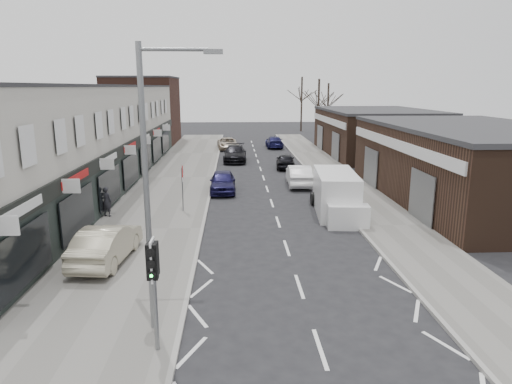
{
  "coord_description": "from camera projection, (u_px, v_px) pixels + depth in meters",
  "views": [
    {
      "loc": [
        -2.3,
        -13.07,
        6.99
      ],
      "look_at": [
        -1.37,
        5.87,
        2.6
      ],
      "focal_mm": 32.0,
      "sensor_mm": 36.0,
      "label": 1
    }
  ],
  "objects": [
    {
      "name": "brick_block_far",
      "position": [
        143.0,
        111.0,
        56.65
      ],
      "size": [
        8.0,
        10.0,
        8.0
      ],
      "primitive_type": "cube",
      "color": "#42241C",
      "rests_on": "ground"
    },
    {
      "name": "pavement_right",
      "position": [
        336.0,
        176.0,
        36.07
      ],
      "size": [
        3.5,
        64.0,
        0.12
      ],
      "primitive_type": "cube",
      "color": "slate",
      "rests_on": "ground"
    },
    {
      "name": "pedestrian",
      "position": [
        107.0,
        202.0,
        24.59
      ],
      "size": [
        0.7,
        0.58,
        1.64
      ],
      "primitive_type": "imported",
      "rotation": [
        0.0,
        0.0,
        2.79
      ],
      "color": "black",
      "rests_on": "pavement_left"
    },
    {
      "name": "ground",
      "position": [
        308.0,
        313.0,
        14.41
      ],
      "size": [
        160.0,
        160.0,
        0.0
      ],
      "primitive_type": "plane",
      "color": "black",
      "rests_on": "ground"
    },
    {
      "name": "parked_car_right_c",
      "position": [
        274.0,
        142.0,
        53.38
      ],
      "size": [
        1.88,
        4.6,
        1.33
      ],
      "primitive_type": "imported",
      "rotation": [
        0.0,
        0.0,
        3.14
      ],
      "color": "#161644",
      "rests_on": "ground"
    },
    {
      "name": "tree_far_a",
      "position": [
        317.0,
        140.0,
        61.54
      ],
      "size": [
        3.6,
        3.6,
        8.0
      ],
      "primitive_type": null,
      "color": "#382D26",
      "rests_on": "ground"
    },
    {
      "name": "parked_car_right_a",
      "position": [
        299.0,
        175.0,
        32.9
      ],
      "size": [
        1.79,
        4.62,
        1.5
      ],
      "primitive_type": "imported",
      "rotation": [
        0.0,
        0.0,
        3.1
      ],
      "color": "silver",
      "rests_on": "ground"
    },
    {
      "name": "white_van",
      "position": [
        336.0,
        195.0,
        25.45
      ],
      "size": [
        2.57,
        6.17,
        2.34
      ],
      "rotation": [
        0.0,
        0.0,
        -0.09
      ],
      "color": "white",
      "rests_on": "ground"
    },
    {
      "name": "warning_sign",
      "position": [
        183.0,
        175.0,
        25.34
      ],
      "size": [
        0.12,
        0.8,
        2.7
      ],
      "color": "slate",
      "rests_on": "pavement_left"
    },
    {
      "name": "parked_car_right_b",
      "position": [
        286.0,
        161.0,
        39.8
      ],
      "size": [
        1.87,
        3.99,
        1.32
      ],
      "primitive_type": "imported",
      "rotation": [
        0.0,
        0.0,
        3.06
      ],
      "color": "black",
      "rests_on": "ground"
    },
    {
      "name": "right_unit_near",
      "position": [
        474.0,
        165.0,
        28.12
      ],
      "size": [
        10.0,
        18.0,
        4.5
      ],
      "primitive_type": "cube",
      "color": "#382419",
      "rests_on": "ground"
    },
    {
      "name": "parked_car_left_a",
      "position": [
        223.0,
        182.0,
        30.86
      ],
      "size": [
        1.74,
        4.24,
        1.44
      ],
      "primitive_type": "imported",
      "rotation": [
        0.0,
        0.0,
        0.01
      ],
      "color": "#15133C",
      "rests_on": "ground"
    },
    {
      "name": "shop_terrace_left",
      "position": [
        74.0,
        137.0,
        31.94
      ],
      "size": [
        8.0,
        41.0,
        7.1
      ],
      "primitive_type": "cube",
      "color": "#BCB8AC",
      "rests_on": "ground"
    },
    {
      "name": "parked_car_left_c",
      "position": [
        228.0,
        144.0,
        51.84
      ],
      "size": [
        2.59,
        4.9,
        1.31
      ],
      "primitive_type": "imported",
      "rotation": [
        0.0,
        0.0,
        0.09
      ],
      "color": "#B3A48F",
      "rests_on": "ground"
    },
    {
      "name": "traffic_light",
      "position": [
        153.0,
        269.0,
        11.69
      ],
      "size": [
        0.28,
        0.6,
        3.1
      ],
      "color": "slate",
      "rests_on": "pavement_left"
    },
    {
      "name": "pavement_left",
      "position": [
        177.0,
        178.0,
        35.48
      ],
      "size": [
        5.5,
        64.0,
        0.12
      ],
      "primitive_type": "cube",
      "color": "slate",
      "rests_on": "ground"
    },
    {
      "name": "tree_far_b",
      "position": [
        327.0,
        135.0,
        67.5
      ],
      "size": [
        3.6,
        3.6,
        7.5
      ],
      "primitive_type": null,
      "color": "#382D26",
      "rests_on": "ground"
    },
    {
      "name": "street_lamp",
      "position": [
        152.0,
        176.0,
        12.37
      ],
      "size": [
        2.23,
        0.22,
        8.0
      ],
      "color": "slate",
      "rests_on": "pavement_left"
    },
    {
      "name": "sedan_on_pavement",
      "position": [
        107.0,
        243.0,
        18.25
      ],
      "size": [
        2.01,
        4.67,
        1.5
      ],
      "primitive_type": "imported",
      "rotation": [
        0.0,
        0.0,
        3.05
      ],
      "color": "#A9A187",
      "rests_on": "pavement_left"
    },
    {
      "name": "parked_car_left_b",
      "position": [
        235.0,
        154.0,
        43.47
      ],
      "size": [
        2.24,
        5.27,
        1.52
      ],
      "primitive_type": "imported",
      "rotation": [
        0.0,
        0.0,
        -0.02
      ],
      "color": "black",
      "rests_on": "ground"
    },
    {
      "name": "tree_far_c",
      "position": [
        301.0,
        131.0,
        73.19
      ],
      "size": [
        3.6,
        3.6,
        8.5
      ],
      "primitive_type": null,
      "color": "#382D26",
      "rests_on": "ground"
    },
    {
      "name": "right_unit_far",
      "position": [
        375.0,
        133.0,
        47.58
      ],
      "size": [
        10.0,
        16.0,
        4.5
      ],
      "primitive_type": "cube",
      "color": "#382419",
      "rests_on": "ground"
    }
  ]
}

